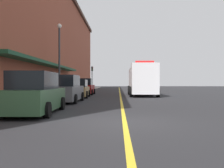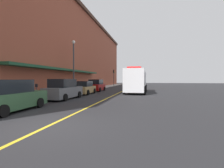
% 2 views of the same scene
% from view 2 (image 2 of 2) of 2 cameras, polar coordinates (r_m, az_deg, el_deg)
% --- Properties ---
extents(ground_plane, '(112.00, 112.00, 0.00)m').
position_cam_2_polar(ground_plane, '(31.47, 4.71, -1.80)').
color(ground_plane, '#232326').
extents(sidewalk_left, '(2.40, 70.00, 0.15)m').
position_cam_2_polar(sidewalk_left, '(32.82, -6.10, -1.53)').
color(sidewalk_left, '#ADA8A0').
rests_on(sidewalk_left, ground).
extents(lane_center_stripe, '(0.16, 70.00, 0.01)m').
position_cam_2_polar(lane_center_stripe, '(31.47, 4.71, -1.79)').
color(lane_center_stripe, gold).
rests_on(lane_center_stripe, ground).
extents(brick_building_left, '(14.86, 64.00, 14.78)m').
position_cam_2_polar(brick_building_left, '(35.63, -19.27, 10.44)').
color(brick_building_left, brown).
rests_on(brick_building_left, ground).
extents(parked_car_0, '(2.10, 4.94, 1.86)m').
position_cam_2_polar(parked_car_0, '(11.60, -30.73, -3.63)').
color(parked_car_0, '#2D5133').
rests_on(parked_car_0, ground).
extents(parked_car_1, '(1.99, 4.90, 1.89)m').
position_cam_2_polar(parked_car_1, '(16.86, -15.64, -1.84)').
color(parked_car_1, '#595B60').
rests_on(parked_car_1, ground).
extents(parked_car_2, '(2.17, 4.49, 1.63)m').
position_cam_2_polar(parked_car_2, '(21.83, -9.23, -1.31)').
color(parked_car_2, '#A5844C').
rests_on(parked_car_2, ground).
extents(parked_car_3, '(2.11, 4.25, 1.83)m').
position_cam_2_polar(parked_car_3, '(27.06, -5.21, -0.55)').
color(parked_car_3, maroon).
rests_on(parked_car_3, ground).
extents(box_truck, '(2.86, 8.93, 3.40)m').
position_cam_2_polar(box_truck, '(24.32, 8.01, 1.01)').
color(box_truck, silver).
rests_on(box_truck, ground).
extents(parking_meter_0, '(0.14, 0.18, 1.33)m').
position_cam_2_polar(parking_meter_0, '(21.08, -14.20, -0.65)').
color(parking_meter_0, '#4C4C51').
rests_on(parking_meter_0, sidewalk_left).
extents(parking_meter_1, '(0.14, 0.18, 1.33)m').
position_cam_2_polar(parking_meter_1, '(15.93, -23.70, -1.46)').
color(parking_meter_1, '#4C4C51').
rests_on(parking_meter_1, sidewalk_left).
extents(parking_meter_2, '(0.14, 0.18, 1.33)m').
position_cam_2_polar(parking_meter_2, '(14.24, -28.74, -1.87)').
color(parking_meter_2, '#4C4C51').
rests_on(parking_meter_2, sidewalk_left).
extents(street_lamp_left, '(0.44, 0.44, 6.94)m').
position_cam_2_polar(street_lamp_left, '(24.01, -12.57, 7.62)').
color(street_lamp_left, '#33383D').
rests_on(street_lamp_left, sidewalk_left).
extents(traffic_light_near, '(0.38, 0.36, 4.30)m').
position_cam_2_polar(traffic_light_near, '(47.13, 0.60, 3.19)').
color(traffic_light_near, '#232326').
rests_on(traffic_light_near, sidewalk_left).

